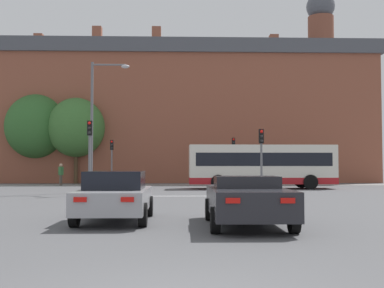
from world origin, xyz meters
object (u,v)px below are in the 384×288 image
pedestrian_waiting (61,173)px  street_lamp_junction (98,113)px  bus_crossing_lead (261,165)px  car_roadster_right (247,200)px  traffic_light_near_right (261,150)px  traffic_light_far_left (112,155)px  traffic_light_far_right (234,153)px  traffic_light_near_left (89,145)px  car_saloon_left (115,196)px

pedestrian_waiting → street_lamp_junction: bearing=-132.6°
bus_crossing_lead → street_lamp_junction: street_lamp_junction is taller
car_roadster_right → traffic_light_near_right: bearing=79.3°
traffic_light_far_left → traffic_light_far_right: bearing=-0.7°
traffic_light_far_right → traffic_light_near_left: 15.93m
bus_crossing_lead → traffic_light_near_right: size_ratio=2.77×
car_roadster_right → street_lamp_junction: 17.87m
bus_crossing_lead → traffic_light_near_right: bearing=-9.8°
bus_crossing_lead → traffic_light_near_right: 7.12m
street_lamp_junction → car_roadster_right: bearing=-67.6°
traffic_light_near_left → pedestrian_waiting: (-4.69, 13.21, -1.67)m
traffic_light_far_left → bus_crossing_lead: bearing=-26.7°
bus_crossing_lead → pedestrian_waiting: size_ratio=5.67×
traffic_light_near_right → car_roadster_right: bearing=-101.6°
traffic_light_near_left → street_lamp_junction: size_ratio=0.51×
traffic_light_far_right → traffic_light_far_left: traffic_light_far_right is taller
car_saloon_left → street_lamp_junction: size_ratio=0.55×
car_saloon_left → traffic_light_far_left: bearing=98.3°
street_lamp_junction → traffic_light_near_right: bearing=-14.4°
car_saloon_left → traffic_light_near_right: 14.14m
car_saloon_left → car_roadster_right: size_ratio=0.94×
pedestrian_waiting → traffic_light_near_left: bearing=-137.3°
car_roadster_right → traffic_light_far_right: (2.71, 26.14, 1.93)m
traffic_light_far_right → pedestrian_waiting: (-14.00, 0.28, -1.57)m
street_lamp_junction → traffic_light_near_left: bearing=-89.5°
traffic_light_near_right → pedestrian_waiting: bearing=137.9°
traffic_light_near_right → traffic_light_near_left: size_ratio=0.90×
traffic_light_far_left → pedestrian_waiting: size_ratio=2.07×
car_saloon_left → street_lamp_junction: bearing=101.5°
bus_crossing_lead → traffic_light_far_left: bearing=-116.7°
car_roadster_right → bus_crossing_lead: 21.04m
traffic_light_near_left → street_lamp_junction: street_lamp_junction is taller
pedestrian_waiting → car_saloon_left: bearing=-140.0°
traffic_light_near_left → pedestrian_waiting: traffic_light_near_left is taller
traffic_light_far_left → street_lamp_junction: 10.44m
bus_crossing_lead → pedestrian_waiting: bearing=-110.7°
traffic_light_far_left → car_saloon_left: bearing=-82.0°
car_roadster_right → traffic_light_near_right: (2.80, 13.67, 1.78)m
traffic_light_near_left → street_lamp_junction: (-0.02, 2.88, 2.04)m
car_saloon_left → bus_crossing_lead: (7.66, 19.43, 0.88)m
car_saloon_left → traffic_light_far_right: size_ratio=1.12×
traffic_light_far_right → traffic_light_near_right: 12.47m
car_saloon_left → street_lamp_junction: street_lamp_junction is taller
traffic_light_near_right → traffic_light_far_left: size_ratio=0.99×
car_roadster_right → traffic_light_near_right: 14.07m
car_saloon_left → traffic_light_far_left: size_ratio=1.18×
car_roadster_right → traffic_light_far_right: bearing=84.9°
bus_crossing_lead → pedestrian_waiting: bus_crossing_lead is taller
traffic_light_far_right → street_lamp_junction: street_lamp_junction is taller
street_lamp_junction → car_saloon_left: bearing=-78.7°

